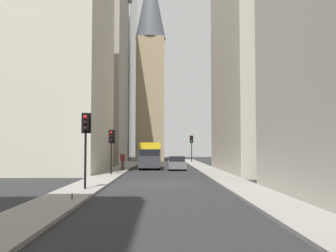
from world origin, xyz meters
The scene contains 15 objects.
ground_plane centered at (0.00, 0.00, 0.00)m, with size 135.00×135.00×0.00m, color #262628.
sidewalk_right centered at (0.00, 4.50, 0.07)m, with size 90.00×2.20×0.14m, color gray.
sidewalk_left centered at (0.00, -4.50, 0.07)m, with size 90.00×2.20×0.14m, color gray.
building_left_midfar centered at (11.28, -10.59, 14.46)m, with size 16.44×10.50×28.90m.
building_right_far centered at (30.59, 10.59, 14.29)m, with size 13.50×10.50×28.56m.
building_right_midfar centered at (11.69, 10.59, 11.70)m, with size 13.67×10.50×23.38m.
glass_tower_distant centered at (48.65, 12.60, 29.26)m, with size 18.11×14.00×58.52m, color #ADBCB7.
church_spire centered at (40.69, 2.11, 17.98)m, with size 5.21×5.21×34.37m.
delivery_truck centered at (17.09, 1.40, 1.46)m, with size 6.46×2.25×2.84m.
hatchback_grey centered at (15.06, -1.40, 0.66)m, with size 4.30×1.78×1.42m.
traffic_light_foreground centered at (-4.15, 4.21, 3.12)m, with size 0.43×0.52×4.06m.
traffic_light_midblock centered at (6.92, 4.29, 2.81)m, with size 0.43×0.52×3.64m.
traffic_light_far_junction centered at (32.15, -4.29, 3.03)m, with size 0.43×0.52×3.93m.
pedestrian centered at (12.27, 3.89, 1.11)m, with size 0.26×0.44×1.78m.
discarded_bottle centered at (-8.22, 3.95, 0.25)m, with size 0.07×0.07×0.27m.
Camera 1 is at (-24.64, 0.14, 2.35)m, focal length 40.95 mm.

